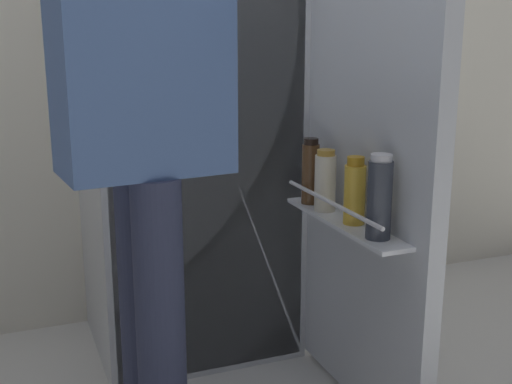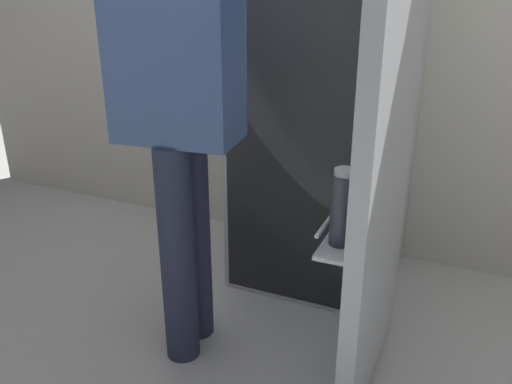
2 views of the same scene
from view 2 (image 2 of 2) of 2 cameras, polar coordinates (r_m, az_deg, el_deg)
ground_plane at (r=2.16m, az=2.02°, el=-14.96°), size 6.67×6.67×0.00m
refrigerator at (r=2.20m, az=7.83°, el=11.25°), size 0.73×1.24×1.78m
person at (r=1.74m, az=-7.88°, el=10.21°), size 0.56×0.66×1.60m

